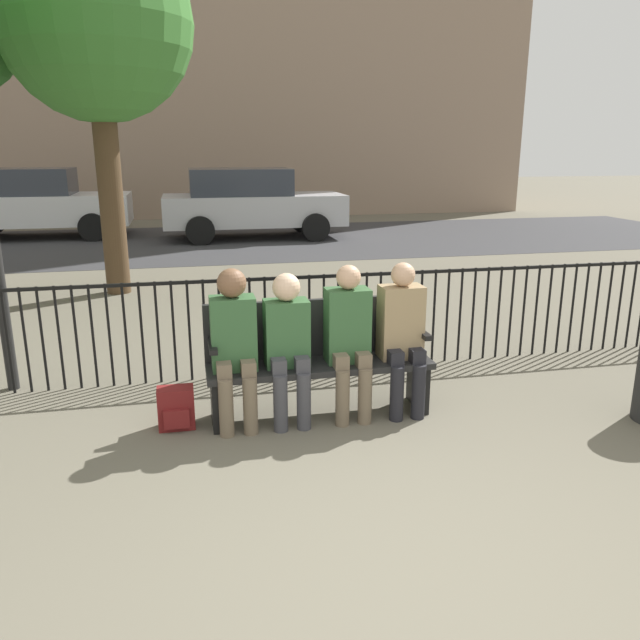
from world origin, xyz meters
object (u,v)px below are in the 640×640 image
object	(u,v)px
seated_person_2	(349,335)
tree_2	(96,26)
park_bench	(318,354)
seated_person_1	(288,340)
parked_car_1	(33,202)
parked_car_0	(250,202)
seated_person_3	(402,331)
seated_person_0	(234,340)
backpack	(176,409)

from	to	relation	value
seated_person_2	tree_2	xyz separation A→B (m)	(-2.22, 5.01, 2.98)
park_bench	seated_person_1	distance (m)	0.34
seated_person_2	parked_car_1	xyz separation A→B (m)	(-4.67, 11.49, 0.16)
tree_2	parked_car_0	bearing A→B (deg)	64.46
seated_person_1	seated_person_3	distance (m)	0.93
park_bench	seated_person_3	size ratio (longest dim) A/B	1.45
seated_person_0	seated_person_2	bearing A→B (deg)	-0.03
seated_person_1	tree_2	world-z (taller)	tree_2
backpack	seated_person_3	bearing A→B (deg)	-1.45
parked_car_0	parked_car_1	distance (m)	5.13
park_bench	seated_person_0	distance (m)	0.71
seated_person_2	backpack	size ratio (longest dim) A/B	3.74
seated_person_2	seated_person_3	bearing A→B (deg)	0.01
tree_2	parked_car_1	size ratio (longest dim) A/B	1.19
park_bench	seated_person_0	size ratio (longest dim) A/B	1.44
backpack	parked_car_1	size ratio (longest dim) A/B	0.08
backpack	parked_car_1	world-z (taller)	parked_car_1
seated_person_0	seated_person_3	world-z (taller)	seated_person_0
seated_person_2	backpack	distance (m)	1.45
seated_person_1	parked_car_1	world-z (taller)	parked_car_1
parked_car_0	parked_car_1	size ratio (longest dim) A/B	1.00
park_bench	parked_car_0	world-z (taller)	parked_car_0
park_bench	parked_car_0	bearing A→B (deg)	86.90
seated_person_1	seated_person_2	size ratio (longest dim) A/B	0.96
seated_person_1	parked_car_1	xyz separation A→B (m)	(-4.18, 11.49, 0.18)
backpack	park_bench	bearing A→B (deg)	4.16
seated_person_0	seated_person_3	xyz separation A→B (m)	(1.34, -0.00, -0.02)
seated_person_1	parked_car_1	distance (m)	12.23
park_bench	tree_2	bearing A→B (deg)	112.26
seated_person_3	seated_person_2	bearing A→B (deg)	-179.99
seated_person_3	tree_2	bearing A→B (deg)	117.96
seated_person_0	tree_2	world-z (taller)	tree_2
seated_person_2	parked_car_1	distance (m)	12.40
seated_person_1	seated_person_3	world-z (taller)	seated_person_3
backpack	parked_car_1	xyz separation A→B (m)	(-3.32, 11.44, 0.68)
parked_car_0	park_bench	bearing A→B (deg)	-93.10
seated_person_0	seated_person_1	world-z (taller)	seated_person_0
backpack	parked_car_1	distance (m)	11.93
backpack	tree_2	xyz separation A→B (m)	(-0.87, 4.97, 3.50)
seated_person_0	parked_car_1	distance (m)	12.09
parked_car_1	tree_2	bearing A→B (deg)	-69.29
seated_person_0	parked_car_0	bearing A→B (deg)	83.24
backpack	parked_car_0	distance (m)	10.47
parked_car_0	backpack	bearing A→B (deg)	-99.29
seated_person_2	parked_car_0	distance (m)	10.36
park_bench	parked_car_1	distance (m)	12.20
seated_person_2	backpack	bearing A→B (deg)	178.07
seated_person_0	seated_person_1	size ratio (longest dim) A/B	1.04
seated_person_2	seated_person_3	size ratio (longest dim) A/B	1.00
seated_person_2	seated_person_3	xyz separation A→B (m)	(0.44, 0.00, 0.00)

